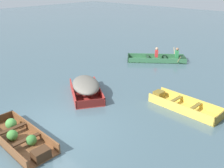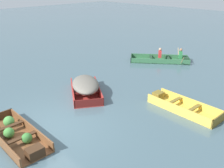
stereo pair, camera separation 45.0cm
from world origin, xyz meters
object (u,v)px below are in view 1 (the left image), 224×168
skiff_yellow_near_moored (182,105)px  skiff_red_mid_moored (86,86)px  dinghy_wooden_brown_foreground (20,137)px  rowboat_green_with_crew (160,58)px

skiff_yellow_near_moored → skiff_red_mid_moored: 4.24m
dinghy_wooden_brown_foreground → skiff_yellow_near_moored: (2.76, 5.63, -0.02)m
dinghy_wooden_brown_foreground → skiff_yellow_near_moored: size_ratio=1.02×
skiff_yellow_near_moored → skiff_red_mid_moored: size_ratio=1.04×
skiff_yellow_near_moored → skiff_red_mid_moored: bearing=-154.8°
skiff_yellow_near_moored → skiff_red_mid_moored: (-3.83, -1.80, 0.29)m
dinghy_wooden_brown_foreground → skiff_red_mid_moored: bearing=105.6°
skiff_red_mid_moored → rowboat_green_with_crew: (-0.34, 6.67, -0.26)m
skiff_yellow_near_moored → rowboat_green_with_crew: bearing=130.6°
skiff_red_mid_moored → rowboat_green_with_crew: rowboat_green_with_crew is taller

